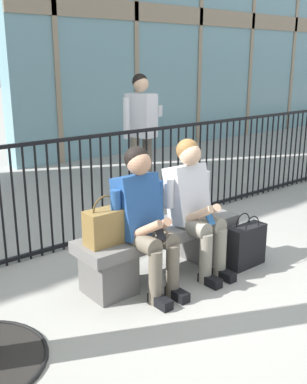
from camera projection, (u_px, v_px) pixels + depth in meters
ground_plane at (160, 273)px, 4.13m from camera, size 60.00×60.00×0.00m
stone_bench at (161, 246)px, 4.06m from camera, size 1.60×0.44×0.45m
seated_person_with_phone at (145, 216)px, 3.68m from camera, size 0.52×0.66×1.21m
seated_person_companion at (194, 203)px, 4.02m from camera, size 0.52×0.66×1.21m
handbag_on_bench at (106, 226)px, 3.61m from camera, size 0.33×0.18×0.40m
shopping_bag at (246, 245)px, 4.23m from camera, size 0.39×0.16×0.51m
bystander_further_back at (141, 129)px, 5.94m from camera, size 0.55×0.42×1.71m
plaza_railing at (97, 188)px, 4.74m from camera, size 8.58×0.04×1.15m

